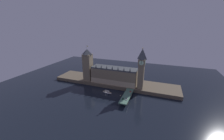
{
  "coord_description": "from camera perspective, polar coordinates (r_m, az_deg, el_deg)",
  "views": [
    {
      "loc": [
        74.87,
        -175.01,
        102.8
      ],
      "look_at": [
        2.83,
        20.0,
        32.61
      ],
      "focal_mm": 22.0,
      "sensor_mm": 36.0,
      "label": 1
    }
  ],
  "objects": [
    {
      "name": "street_lamp_near",
      "position": [
        186.36,
        3.46,
        -11.1
      ],
      "size": [
        1.34,
        0.6,
        6.83
      ],
      "color": "#2D3333",
      "rests_on": "bridge"
    },
    {
      "name": "parliament_hall",
      "position": [
        234.47,
        0.93,
        -2.2
      ],
      "size": [
        77.79,
        22.97,
        33.08
      ],
      "color": "#7F7056",
      "rests_on": "embankment"
    },
    {
      "name": "ground_plane",
      "position": [
        216.34,
        -2.58,
        -9.74
      ],
      "size": [
        400.0,
        400.0,
        0.0
      ],
      "primitive_type": "plane",
      "color": "black"
    },
    {
      "name": "pedestrian_far_rail",
      "position": [
        210.67,
        5.71,
        -8.48
      ],
      "size": [
        0.38,
        0.38,
        1.7
      ],
      "color": "black",
      "rests_on": "bridge"
    },
    {
      "name": "victoria_tower",
      "position": [
        246.5,
        -10.0,
        2.13
      ],
      "size": [
        14.33,
        14.33,
        62.26
      ],
      "color": "#7F7056",
      "rests_on": "embankment"
    },
    {
      "name": "car_southbound_lead",
      "position": [
        189.56,
        6.05,
        -11.86
      ],
      "size": [
        2.02,
        4.23,
        1.56
      ],
      "color": "silver",
      "rests_on": "bridge"
    },
    {
      "name": "bridge",
      "position": [
        200.59,
        6.14,
        -10.88
      ],
      "size": [
        11.04,
        46.0,
        6.13
      ],
      "color": "#4C7560",
      "rests_on": "ground_plane"
    },
    {
      "name": "car_northbound_trail",
      "position": [
        189.81,
        4.52,
        -11.79
      ],
      "size": [
        2.01,
        4.22,
        1.42
      ],
      "color": "#235633",
      "rests_on": "bridge"
    },
    {
      "name": "car_southbound_trail",
      "position": [
        209.69,
        7.68,
        -8.79
      ],
      "size": [
        2.0,
        3.83,
        1.31
      ],
      "color": "red",
      "rests_on": "bridge"
    },
    {
      "name": "street_lamp_mid",
      "position": [
        196.71,
        7.71,
        -9.59
      ],
      "size": [
        1.34,
        0.6,
        6.63
      ],
      "color": "#2D3333",
      "rests_on": "bridge"
    },
    {
      "name": "boat_upstream",
      "position": [
        216.22,
        -2.08,
        -9.23
      ],
      "size": [
        16.57,
        6.2,
        4.73
      ],
      "color": "white",
      "rests_on": "ground_plane"
    },
    {
      "name": "clock_tower",
      "position": [
        212.16,
        12.14,
        0.96
      ],
      "size": [
        10.74,
        10.85,
        64.8
      ],
      "color": "#7F7056",
      "rests_on": "embankment"
    },
    {
      "name": "embankment",
      "position": [
        247.8,
        0.91,
        -5.15
      ],
      "size": [
        220.0,
        42.0,
        5.58
      ],
      "color": "brown",
      "rests_on": "ground_plane"
    }
  ]
}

